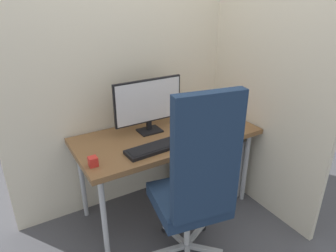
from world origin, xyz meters
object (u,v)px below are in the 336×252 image
keyboard (156,147)px  notebook (222,124)px  office_chair (196,184)px  filing_cabinet (205,165)px  pen_holder (197,111)px  desk_clamp_accessory (93,162)px  mouse (194,134)px  monitor (148,103)px

keyboard → notebook: 0.69m
office_chair → filing_cabinet: office_chair is taller
pen_holder → filing_cabinet: bearing=-84.3°
filing_cabinet → desk_clamp_accessory: desk_clamp_accessory is taller
filing_cabinet → mouse: mouse is taller
mouse → notebook: (0.32, 0.04, -0.01)m
filing_cabinet → monitor: monitor is taller
pen_holder → keyboard: bearing=-150.7°
monitor → desk_clamp_accessory: (-0.56, -0.29, -0.21)m
monitor → desk_clamp_accessory: bearing=-152.7°
office_chair → mouse: size_ratio=12.82×
keyboard → desk_clamp_accessory: 0.46m
office_chair → monitor: 0.81m
office_chair → keyboard: bearing=94.6°
desk_clamp_accessory → keyboard: bearing=-1.5°
monitor → keyboard: 0.39m
filing_cabinet → notebook: notebook is taller
desk_clamp_accessory → filing_cabinet: bearing=10.1°
notebook → mouse: bearing=178.3°
office_chair → filing_cabinet: (0.58, 0.65, -0.39)m
filing_cabinet → pen_holder: bearing=95.7°
mouse → monitor: bearing=142.5°
keyboard → mouse: 0.36m
keyboard → pen_holder: pen_holder is taller
office_chair → desk_clamp_accessory: 0.68m
monitor → notebook: monitor is taller
office_chair → notebook: size_ratio=6.90×
pen_holder → notebook: 0.27m
office_chair → pen_holder: 0.98m
mouse → desk_clamp_accessory: (-0.82, -0.03, 0.01)m
monitor → pen_holder: (0.50, 0.04, -0.19)m
office_chair → desk_clamp_accessory: (-0.50, 0.46, 0.08)m
monitor → pen_holder: size_ratio=2.97×
monitor → mouse: monitor is taller
mouse → notebook: mouse is taller
filing_cabinet → notebook: size_ratio=3.04×
office_chair → mouse: (0.32, 0.49, 0.06)m
filing_cabinet → monitor: 0.86m
filing_cabinet → pen_holder: size_ratio=3.00×
office_chair → keyboard: (-0.04, 0.45, 0.06)m
monitor → mouse: 0.43m
office_chair → keyboard: office_chair is taller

